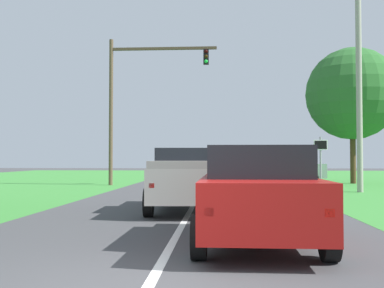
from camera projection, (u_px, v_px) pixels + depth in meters
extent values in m
plane|color=#424244|center=(195.00, 201.00, 17.15)|extent=(120.00, 120.00, 0.00)
cube|color=white|center=(153.00, 277.00, 6.18)|extent=(0.16, 41.14, 0.01)
cube|color=#9E1411|center=(257.00, 201.00, 8.63)|extent=(2.09, 4.60, 0.90)
cube|color=black|center=(256.00, 162.00, 8.88)|extent=(1.83, 2.86, 0.57)
cube|color=red|center=(209.00, 212.00, 6.44)|extent=(0.14, 0.06, 0.12)
cube|color=red|center=(329.00, 213.00, 6.32)|extent=(0.14, 0.06, 0.12)
cylinder|color=black|center=(206.00, 215.00, 10.10)|extent=(0.25, 0.72, 0.72)
cylinder|color=black|center=(300.00, 216.00, 9.95)|extent=(0.25, 0.72, 0.72)
cylinder|color=black|center=(199.00, 237.00, 7.27)|extent=(0.25, 0.72, 0.72)
cylinder|color=black|center=(329.00, 238.00, 7.13)|extent=(0.25, 0.72, 0.72)
cube|color=#B7B2A8|center=(188.00, 182.00, 14.25)|extent=(2.31, 5.39, 0.94)
cube|color=black|center=(188.00, 158.00, 14.01)|extent=(1.92, 2.09, 0.57)
cube|color=#9C978F|center=(186.00, 164.00, 12.63)|extent=(2.07, 2.10, 0.20)
cube|color=red|center=(152.00, 186.00, 11.65)|extent=(0.14, 0.07, 0.12)
cube|color=red|center=(219.00, 186.00, 11.62)|extent=(0.14, 0.07, 0.12)
cylinder|color=black|center=(159.00, 193.00, 15.90)|extent=(0.28, 0.81, 0.80)
cylinder|color=black|center=(219.00, 193.00, 15.86)|extent=(0.28, 0.81, 0.80)
cylinder|color=black|center=(149.00, 202.00, 12.61)|extent=(0.28, 0.81, 0.80)
cylinder|color=black|center=(224.00, 202.00, 12.57)|extent=(0.28, 0.81, 0.80)
cylinder|color=brown|center=(111.00, 112.00, 27.89)|extent=(0.24, 0.24, 8.91)
cube|color=#4C3D2B|center=(164.00, 49.00, 27.82)|extent=(6.46, 0.16, 0.16)
cube|color=black|center=(206.00, 57.00, 27.65)|extent=(0.32, 0.28, 0.90)
sphere|color=black|center=(206.00, 52.00, 27.51)|extent=(0.22, 0.22, 0.22)
sphere|color=black|center=(206.00, 56.00, 27.50)|extent=(0.22, 0.22, 0.22)
sphere|color=#1ED83F|center=(206.00, 61.00, 27.49)|extent=(0.22, 0.22, 0.22)
cylinder|color=gray|center=(321.00, 166.00, 19.82)|extent=(0.08, 0.08, 2.56)
cube|color=white|center=(321.00, 145.00, 19.82)|extent=(0.60, 0.03, 0.44)
cube|color=black|center=(321.00, 145.00, 19.80)|extent=(0.52, 0.01, 0.36)
cylinder|color=#4C351E|center=(353.00, 156.00, 29.62)|extent=(0.36, 0.36, 3.60)
sphere|color=#2A642A|center=(352.00, 94.00, 29.75)|extent=(5.97, 5.97, 5.97)
cube|color=silver|center=(288.00, 171.00, 30.38)|extent=(4.74, 2.05, 0.93)
cube|color=black|center=(292.00, 159.00, 30.38)|extent=(2.86, 1.77, 0.61)
cube|color=red|center=(253.00, 170.00, 31.36)|extent=(0.06, 0.14, 0.12)
cube|color=red|center=(254.00, 170.00, 29.80)|extent=(0.06, 0.14, 0.12)
cylinder|color=black|center=(308.00, 177.00, 31.19)|extent=(0.69, 0.25, 0.68)
cylinder|color=black|center=(313.00, 178.00, 29.28)|extent=(0.69, 0.25, 0.68)
cylinder|color=black|center=(265.00, 177.00, 31.44)|extent=(0.69, 0.25, 0.68)
cylinder|color=black|center=(267.00, 178.00, 29.53)|extent=(0.69, 0.25, 0.68)
cylinder|color=#9E998E|center=(359.00, 89.00, 22.06)|extent=(0.28, 0.28, 9.92)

